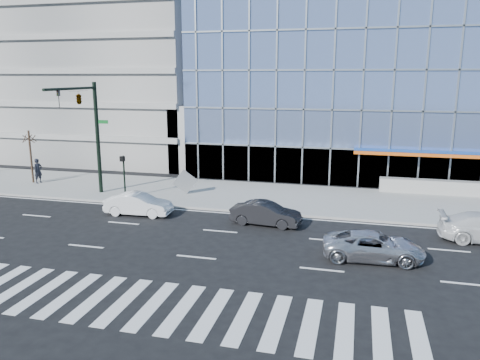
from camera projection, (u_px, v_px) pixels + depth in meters
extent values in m
plane|color=black|center=(220.00, 231.00, 26.35)|extent=(160.00, 160.00, 0.00)
cube|color=gray|center=(252.00, 196.00, 33.90)|extent=(120.00, 8.00, 0.15)
cube|color=#7A94CB|center=(432.00, 87.00, 45.93)|extent=(42.00, 26.00, 15.00)
cube|color=gray|center=(117.00, 63.00, 53.59)|extent=(24.00, 24.00, 20.00)
cube|color=gray|center=(214.00, 136.00, 44.17)|extent=(6.00, 8.00, 6.00)
cylinder|color=black|center=(98.00, 138.00, 33.78)|extent=(0.28, 0.28, 8.00)
cylinder|color=black|center=(71.00, 89.00, 30.35)|extent=(0.18, 5.60, 0.18)
imported|color=black|center=(59.00, 99.00, 29.16)|extent=(0.18, 0.22, 1.10)
imported|color=black|center=(79.00, 97.00, 31.24)|extent=(0.48, 2.24, 0.90)
cube|color=#0C591E|center=(102.00, 122.00, 33.41)|extent=(0.90, 0.05, 0.25)
cylinder|color=black|center=(124.00, 177.00, 32.78)|extent=(0.12, 0.12, 3.00)
cube|color=black|center=(122.00, 159.00, 32.35)|extent=(0.30, 0.25, 0.35)
cylinder|color=#332319|center=(31.00, 157.00, 37.30)|extent=(0.16, 0.16, 4.20)
ellipsoid|color=#332319|center=(29.00, 136.00, 36.94)|extent=(1.10, 1.10, 0.90)
imported|color=silver|center=(374.00, 246.00, 22.19)|extent=(4.87, 2.45, 1.32)
imported|color=white|center=(138.00, 204.00, 29.33)|extent=(4.25, 1.65, 1.38)
imported|color=black|center=(266.00, 214.00, 27.36)|extent=(4.24, 1.82, 1.36)
imported|color=black|center=(38.00, 171.00, 37.38)|extent=(0.64, 0.82, 1.98)
cube|color=gray|center=(185.00, 182.00, 33.87)|extent=(1.71, 0.77, 1.83)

